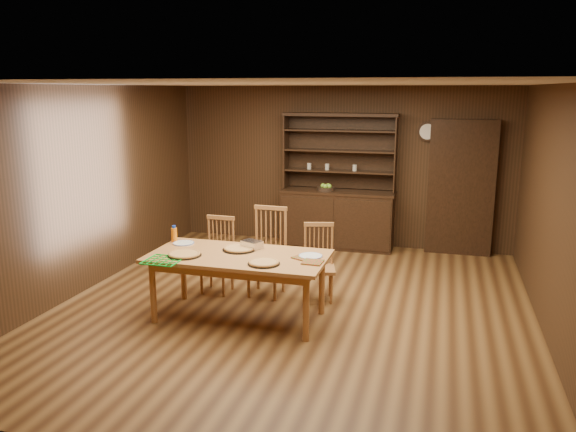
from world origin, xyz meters
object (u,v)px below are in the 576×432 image
(chair_right, at_px, (319,259))
(dining_table, at_px, (239,261))
(china_hutch, at_px, (338,211))
(chair_center, at_px, (268,248))
(juice_bottle, at_px, (174,234))
(chair_left, at_px, (219,252))

(chair_right, bearing_deg, dining_table, -144.93)
(china_hutch, height_order, dining_table, china_hutch)
(dining_table, height_order, chair_right, chair_right)
(chair_center, bearing_deg, chair_right, 0.45)
(chair_center, distance_m, juice_bottle, 1.18)
(dining_table, height_order, juice_bottle, juice_bottle)
(china_hutch, xyz_separation_m, juice_bottle, (-1.43, -2.93, 0.25))
(dining_table, bearing_deg, juice_bottle, 162.49)
(dining_table, xyz_separation_m, chair_center, (0.07, 0.88, -0.08))
(china_hutch, distance_m, chair_left, 2.67)
(chair_left, bearing_deg, dining_table, -52.26)
(chair_left, height_order, juice_bottle, chair_left)
(chair_center, bearing_deg, juice_bottle, -147.05)
(china_hutch, xyz_separation_m, dining_table, (-0.51, -3.23, 0.08))
(china_hutch, height_order, chair_center, china_hutch)
(chair_center, xyz_separation_m, juice_bottle, (-0.99, -0.59, 0.25))
(dining_table, bearing_deg, chair_center, 85.71)
(chair_center, height_order, chair_right, chair_center)
(chair_left, distance_m, chair_center, 0.65)
(chair_left, distance_m, chair_right, 1.30)
(china_hutch, distance_m, chair_center, 2.39)
(chair_left, distance_m, juice_bottle, 0.70)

